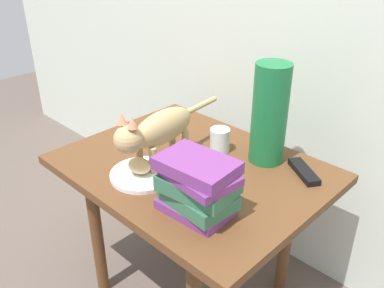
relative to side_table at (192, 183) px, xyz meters
The scene contains 9 objects.
ground_plane 0.49m from the side_table, ahead, with size 6.00×6.00×0.00m, color brown.
side_table is the anchor object (origin of this frame).
plate 0.19m from the side_table, 111.96° to the right, with size 0.21×0.21×0.01m, color white.
bread_roll 0.21m from the side_table, 113.41° to the right, with size 0.08×0.06×0.05m, color #E0BC7A.
cat 0.23m from the side_table, 133.56° to the right, with size 0.12×0.48×0.23m.
book_stack 0.30m from the side_table, 42.29° to the right, with size 0.22×0.17×0.17m.
green_vase 0.35m from the side_table, 52.78° to the left, with size 0.12×0.12×0.34m, color #196B38.
candle_jar 0.18m from the side_table, 89.87° to the left, with size 0.07×0.07×0.08m.
tv_remote 0.37m from the side_table, 35.25° to the left, with size 0.15×0.04×0.02m, color black.
Camera 1 is at (0.83, -0.85, 1.28)m, focal length 38.81 mm.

